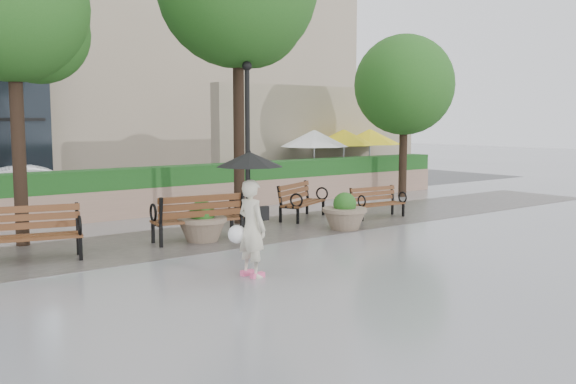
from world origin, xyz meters
TOP-DOWN VIEW (x-y plane):
  - ground at (0.00, 0.00)m, footprint 100.00×100.00m
  - cobble_strip at (0.00, 3.00)m, footprint 28.00×3.20m
  - hedge_wall at (0.00, 7.00)m, footprint 24.00×0.80m
  - cafe_wall at (9.50, 10.00)m, footprint 10.00×0.60m
  - cafe_hedge at (9.00, 7.80)m, footprint 8.00×0.50m
  - asphalt_street at (0.00, 11.00)m, footprint 40.00×7.00m
  - bench_1 at (-4.01, 2.80)m, footprint 2.06×1.24m
  - bench_2 at (-0.44, 2.62)m, footprint 2.07×1.07m
  - bench_3 at (3.44, 3.75)m, footprint 1.91×1.43m
  - bench_4 at (5.18, 2.62)m, footprint 1.60×0.72m
  - planter_left at (-0.35, 2.59)m, footprint 1.10×1.10m
  - planter_right at (3.19, 1.81)m, footprint 1.09×1.09m
  - lamppost at (1.51, 3.54)m, footprint 0.28×0.28m
  - tree_0 at (-3.49, 4.59)m, footprint 3.26×3.13m
  - tree_2 at (9.59, 5.68)m, footprint 3.53×3.45m
  - patio_umb_white at (7.78, 8.44)m, footprint 2.50×2.50m
  - patio_umb_yellow_a at (9.60, 8.81)m, footprint 2.50×2.50m
  - patio_umb_yellow_b at (11.02, 8.81)m, footprint 2.50×2.50m
  - car_right at (-1.62, 10.21)m, footprint 4.13×2.03m
  - pedestrian at (-1.30, -0.70)m, footprint 1.16×1.16m

SIDE VIEW (x-z plane):
  - ground at x=0.00m, z-range 0.00..0.00m
  - asphalt_street at x=0.00m, z-range 0.00..0.00m
  - cobble_strip at x=0.00m, z-range 0.00..0.01m
  - bench_4 at x=5.18m, z-range -0.17..0.67m
  - bench_3 at x=3.44m, z-range -0.19..0.77m
  - bench_1 at x=-4.01m, z-range -0.21..0.83m
  - bench_2 at x=-0.44m, z-range -0.21..0.84m
  - planter_right at x=3.19m, z-range -0.10..0.82m
  - planter_left at x=-0.35m, z-range -0.10..0.82m
  - cafe_hedge at x=9.00m, z-range 0.00..0.90m
  - car_right at x=-1.62m, z-range 0.00..1.30m
  - hedge_wall at x=0.00m, z-range -0.01..1.34m
  - pedestrian at x=-1.30m, z-range 0.23..2.37m
  - lamppost at x=1.51m, z-range -0.24..3.86m
  - patio_umb_white at x=7.78m, z-range 0.84..3.14m
  - patio_umb_yellow_a at x=9.60m, z-range 0.84..3.14m
  - patio_umb_yellow_b at x=11.02m, z-range 0.84..3.14m
  - cafe_wall at x=9.50m, z-range 0.00..4.00m
  - tree_2 at x=9.59m, z-range 0.98..6.58m
  - tree_0 at x=-3.49m, z-range 1.58..8.16m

